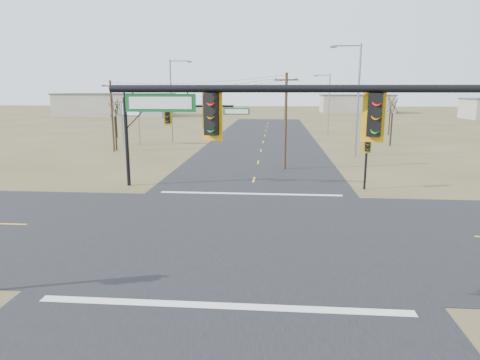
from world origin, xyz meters
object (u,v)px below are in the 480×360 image
(pedestal_signal_ne, at_px, (367,148))
(streetlight_c, at_px, (173,96))
(mast_arm_far, at_px, (171,122))
(mast_arm_near, at_px, (388,148))
(highway_sign, at_px, (130,114))
(bare_tree_a, at_px, (114,108))
(bare_tree_d, at_px, (391,102))
(streetlight_a, at_px, (356,94))
(streetlight_b, at_px, (328,101))
(bare_tree_c, at_px, (393,105))
(utility_pole_near, at_px, (286,120))
(bare_tree_b, at_px, (115,103))
(utility_pole_far, at_px, (112,115))

(pedestal_signal_ne, xyz_separation_m, streetlight_c, (-19.49, 25.80, 3.00))
(streetlight_c, bearing_deg, mast_arm_far, -92.90)
(mast_arm_near, relative_size, highway_sign, 2.02)
(bare_tree_a, xyz_separation_m, bare_tree_d, (35.08, 19.49, 0.16))
(mast_arm_near, height_order, streetlight_a, streetlight_a)
(pedestal_signal_ne, relative_size, streetlight_b, 0.43)
(highway_sign, relative_size, bare_tree_c, 0.84)
(utility_pole_near, xyz_separation_m, bare_tree_d, (16.27, 29.81, 0.62))
(mast_arm_near, distance_m, bare_tree_b, 54.96)
(streetlight_a, height_order, streetlight_b, streetlight_a)
(bare_tree_a, bearing_deg, mast_arm_near, -60.20)
(utility_pole_near, bearing_deg, streetlight_c, 127.26)
(pedestal_signal_ne, relative_size, utility_pole_near, 0.48)
(mast_arm_far, bearing_deg, bare_tree_b, 102.91)
(bare_tree_b, bearing_deg, bare_tree_a, -69.71)
(highway_sign, distance_m, bare_tree_d, 37.95)
(utility_pole_far, bearing_deg, streetlight_b, 38.83)
(pedestal_signal_ne, height_order, highway_sign, highway_sign)
(mast_arm_far, height_order, streetlight_b, streetlight_b)
(streetlight_a, bearing_deg, pedestal_signal_ne, -110.89)
(mast_arm_near, xyz_separation_m, mast_arm_far, (-10.03, 18.62, -0.83))
(bare_tree_d, bearing_deg, highway_sign, -157.17)
(streetlight_b, bearing_deg, highway_sign, -167.29)
(bare_tree_c, bearing_deg, pedestal_signal_ne, -107.93)
(utility_pole_near, height_order, streetlight_b, streetlight_b)
(bare_tree_a, bearing_deg, pedestal_signal_ne, -35.99)
(utility_pole_near, xyz_separation_m, bare_tree_b, (-23.45, 22.84, 0.60))
(mast_arm_far, bearing_deg, highway_sign, 101.25)
(mast_arm_far, height_order, bare_tree_c, bare_tree_c)
(streetlight_b, height_order, streetlight_c, streetlight_c)
(mast_arm_near, height_order, highway_sign, mast_arm_near)
(utility_pole_near, relative_size, bare_tree_a, 1.36)
(mast_arm_near, bearing_deg, streetlight_c, 129.11)
(bare_tree_a, bearing_deg, utility_pole_far, -85.05)
(mast_arm_far, bearing_deg, bare_tree_d, 42.63)
(mast_arm_far, relative_size, bare_tree_a, 1.47)
(streetlight_b, bearing_deg, streetlight_c, -168.92)
(mast_arm_far, bearing_deg, streetlight_b, 53.92)
(utility_pole_near, relative_size, bare_tree_b, 1.34)
(highway_sign, bearing_deg, streetlight_a, -3.05)
(streetlight_b, relative_size, bare_tree_a, 1.51)
(bare_tree_d, bearing_deg, bare_tree_c, -103.29)
(utility_pole_near, bearing_deg, bare_tree_b, 135.75)
(mast_arm_far, height_order, utility_pole_near, utility_pole_near)
(mast_arm_far, xyz_separation_m, bare_tree_d, (24.37, 37.10, 0.36))
(streetlight_c, bearing_deg, utility_pole_near, -68.72)
(bare_tree_a, height_order, bare_tree_d, bare_tree_d)
(mast_arm_near, bearing_deg, streetlight_b, 104.11)
(mast_arm_near, xyz_separation_m, bare_tree_c, (11.35, 43.04, -0.40))
(mast_arm_far, height_order, bare_tree_b, mast_arm_far)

